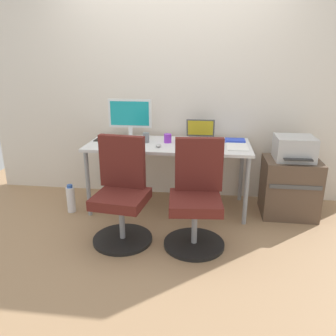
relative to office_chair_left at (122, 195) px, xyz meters
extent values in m
plane|color=#9E7A56|center=(0.33, 0.71, -0.42)|extent=(5.28, 5.28, 0.00)
cube|color=silver|center=(0.33, 1.14, 0.88)|extent=(4.40, 0.04, 2.60)
cube|color=silver|center=(0.33, 0.71, 0.29)|extent=(1.71, 0.70, 0.03)
cylinder|color=gray|center=(-0.47, 0.41, -0.07)|extent=(0.04, 0.04, 0.70)
cylinder|color=gray|center=(1.14, 0.41, -0.07)|extent=(0.04, 0.04, 0.70)
cylinder|color=gray|center=(-0.47, 1.01, -0.07)|extent=(0.04, 0.04, 0.70)
cylinder|color=gray|center=(1.14, 1.01, -0.07)|extent=(0.04, 0.04, 0.70)
cylinder|color=black|center=(0.01, -0.06, -0.41)|extent=(0.54, 0.54, 0.03)
cylinder|color=gray|center=(0.01, -0.06, -0.22)|extent=(0.05, 0.05, 0.34)
cube|color=#591E19|center=(0.01, -0.06, -0.01)|extent=(0.49, 0.49, 0.09)
cube|color=#591E19|center=(-0.02, 0.12, 0.28)|extent=(0.43, 0.12, 0.48)
cylinder|color=black|center=(0.66, -0.06, -0.41)|extent=(0.54, 0.54, 0.03)
cylinder|color=gray|center=(0.66, -0.06, -0.22)|extent=(0.05, 0.05, 0.34)
cube|color=#591E19|center=(0.66, -0.06, -0.01)|extent=(0.48, 0.48, 0.09)
cube|color=#591E19|center=(0.68, 0.12, 0.28)|extent=(0.42, 0.11, 0.48)
cube|color=brown|center=(1.61, 0.70, -0.12)|extent=(0.55, 0.46, 0.61)
cube|color=#4C4C4C|center=(1.61, 0.47, -0.03)|extent=(0.50, 0.01, 0.04)
cube|color=#B7B7B7|center=(1.61, 0.70, 0.30)|extent=(0.38, 0.34, 0.24)
cube|color=#262626|center=(1.61, 0.50, 0.24)|extent=(0.27, 0.06, 0.01)
cylinder|color=white|center=(-0.70, 0.46, -0.28)|extent=(0.09, 0.09, 0.28)
cylinder|color=#2D59B2|center=(-0.70, 0.46, -0.13)|extent=(0.06, 0.06, 0.03)
cylinder|color=silver|center=(-0.13, 0.92, 0.31)|extent=(0.18, 0.18, 0.01)
cylinder|color=silver|center=(-0.13, 0.92, 0.38)|extent=(0.04, 0.04, 0.11)
cube|color=silver|center=(-0.13, 0.92, 0.59)|extent=(0.48, 0.03, 0.31)
cube|color=teal|center=(-0.13, 0.91, 0.59)|extent=(0.43, 0.00, 0.26)
cube|color=#4C4C51|center=(0.66, 0.85, 0.32)|extent=(0.31, 0.22, 0.02)
cube|color=#4C4C51|center=(0.66, 0.99, 0.43)|extent=(0.31, 0.08, 0.20)
cube|color=yellow|center=(0.66, 0.99, 0.43)|extent=(0.28, 0.06, 0.17)
cube|color=#B7B7B7|center=(-0.10, 0.50, 0.32)|extent=(0.34, 0.12, 0.02)
cube|color=#2D2D2D|center=(0.65, 0.64, 0.32)|extent=(0.34, 0.12, 0.02)
ellipsoid|color=#B7B7B7|center=(0.79, 0.43, 0.32)|extent=(0.06, 0.10, 0.03)
ellipsoid|color=#B7B7B7|center=(0.25, 0.55, 0.32)|extent=(0.06, 0.10, 0.03)
cylinder|color=purple|center=(0.32, 0.75, 0.35)|extent=(0.08, 0.08, 0.09)
cylinder|color=slate|center=(0.09, 0.73, 0.36)|extent=(0.07, 0.07, 0.10)
cube|color=black|center=(-0.22, 0.67, 0.31)|extent=(0.07, 0.14, 0.01)
cube|color=black|center=(-0.45, 0.77, 0.31)|extent=(0.07, 0.14, 0.01)
cube|color=blue|center=(1.03, 0.88, 0.32)|extent=(0.21, 0.15, 0.03)
cube|color=white|center=(1.04, 0.64, 0.31)|extent=(0.21, 0.30, 0.01)
camera|label=1|loc=(0.76, -2.67, 1.17)|focal=35.58mm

